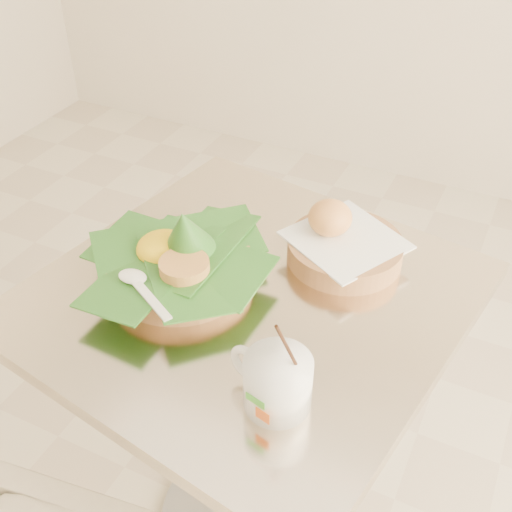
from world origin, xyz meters
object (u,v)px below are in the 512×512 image
at_px(coffee_mug, 276,381).
at_px(cafe_table, 249,376).
at_px(bread_basket, 342,244).
at_px(rice_basket, 179,258).

bearing_deg(coffee_mug, cafe_table, 125.67).
xyz_separation_m(cafe_table, bread_basket, (0.11, 0.16, 0.25)).
height_order(rice_basket, coffee_mug, coffee_mug).
bearing_deg(rice_basket, cafe_table, 7.94).
xyz_separation_m(rice_basket, coffee_mug, (0.27, -0.18, 0.00)).
relative_size(cafe_table, bread_basket, 3.27).
height_order(bread_basket, coffee_mug, coffee_mug).
height_order(cafe_table, rice_basket, rice_basket).
relative_size(cafe_table, rice_basket, 2.47).
bearing_deg(cafe_table, coffee_mug, -54.33).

